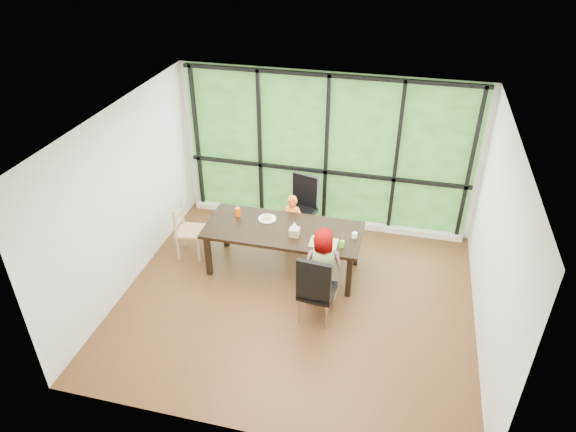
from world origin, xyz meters
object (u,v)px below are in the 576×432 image
object	(u,v)px
plate_far	(267,219)
green_cup	(342,244)
tissue_box	(294,232)
child_toddler	(292,223)
orange_cup	(238,212)
dining_table	(283,249)
chair_interior_leather	(317,286)
plate_near	(325,243)
chair_end_beech	(190,231)
child_older	(321,266)
chair_window_leather	(300,208)
white_mug	(355,235)

from	to	relation	value
plate_far	green_cup	distance (m)	1.32
tissue_box	child_toddler	bearing A→B (deg)	105.74
orange_cup	dining_table	bearing A→B (deg)	-13.97
chair_interior_leather	orange_cup	xyz separation A→B (m)	(-1.49, 1.14, 0.28)
orange_cup	green_cup	bearing A→B (deg)	-14.85
plate_far	plate_near	xyz separation A→B (m)	(0.98, -0.42, -0.00)
chair_end_beech	plate_near	bearing A→B (deg)	-102.92
plate_far	plate_near	distance (m)	1.07
plate_near	orange_cup	xyz separation A→B (m)	(-1.45, 0.42, 0.06)
child_older	tissue_box	xyz separation A→B (m)	(-0.49, 0.42, 0.22)
child_toddler	chair_window_leather	bearing A→B (deg)	90.90
plate_far	white_mug	xyz separation A→B (m)	(1.37, -0.18, 0.03)
chair_window_leather	green_cup	xyz separation A→B (m)	(0.89, -1.25, 0.26)
orange_cup	tissue_box	world-z (taller)	orange_cup
child_toddler	white_mug	size ratio (longest dim) A/B	12.01
green_cup	chair_interior_leather	bearing A→B (deg)	-107.49
orange_cup	tissue_box	xyz separation A→B (m)	(0.98, -0.33, -0.01)
plate_far	white_mug	size ratio (longest dim) A/B	3.42
child_toddler	plate_far	distance (m)	0.57
chair_window_leather	plate_near	xyz separation A→B (m)	(0.63, -1.21, 0.22)
child_toddler	tissue_box	size ratio (longest dim) A/B	6.80
child_toddler	plate_near	xyz separation A→B (m)	(0.67, -0.82, 0.27)
plate_near	white_mug	xyz separation A→B (m)	(0.40, 0.24, 0.03)
chair_interior_leather	child_toddler	world-z (taller)	chair_interior_leather
chair_end_beech	green_cup	bearing A→B (deg)	-103.08
child_older	white_mug	bearing A→B (deg)	-137.20
chair_interior_leather	chair_window_leather	bearing A→B (deg)	-66.23
chair_window_leather	child_older	size ratio (longest dim) A/B	0.91
dining_table	child_toddler	xyz separation A→B (m)	(0.00, 0.59, 0.11)
dining_table	chair_interior_leather	xyz separation A→B (m)	(0.71, -0.95, 0.17)
plate_far	tissue_box	bearing A→B (deg)	-33.42
child_older	plate_near	distance (m)	0.37
chair_window_leather	orange_cup	world-z (taller)	chair_window_leather
orange_cup	green_cup	distance (m)	1.77
dining_table	child_older	xyz separation A→B (m)	(0.69, -0.55, 0.22)
chair_window_leather	child_toddler	distance (m)	0.40
chair_window_leather	orange_cup	distance (m)	1.17
dining_table	chair_end_beech	world-z (taller)	chair_end_beech
plate_far	orange_cup	bearing A→B (deg)	-178.95
chair_end_beech	white_mug	world-z (taller)	chair_end_beech
chair_interior_leather	plate_near	xyz separation A→B (m)	(-0.04, 0.73, 0.22)
orange_cup	child_toddler	bearing A→B (deg)	27.29
plate_far	tissue_box	world-z (taller)	tissue_box
chair_interior_leather	tissue_box	world-z (taller)	chair_interior_leather
child_toddler	plate_far	bearing A→B (deg)	-121.18
green_cup	plate_near	bearing A→B (deg)	171.84
orange_cup	tissue_box	size ratio (longest dim) A/B	0.95
dining_table	child_older	size ratio (longest dim) A/B	1.98
child_older	white_mug	size ratio (longest dim) A/B	14.69
child_older	chair_interior_leather	bearing A→B (deg)	78.60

